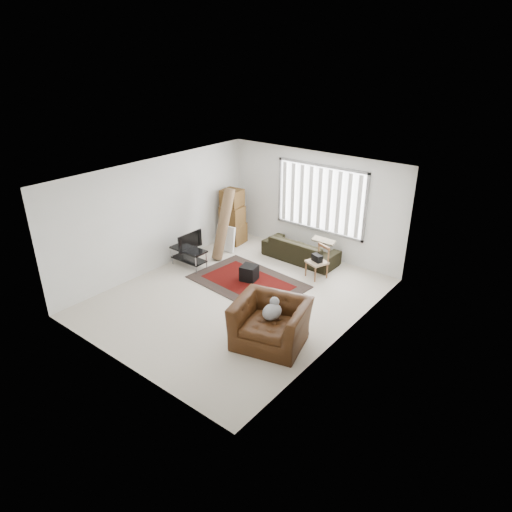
# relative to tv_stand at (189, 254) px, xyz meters

# --- Properties ---
(room) EXTENTS (6.00, 6.02, 2.71)m
(room) POSITION_rel_tv_stand_xyz_m (1.98, 0.09, 1.42)
(room) COLOR beige
(room) RESTS_ON ground
(persian_rug) EXTENTS (2.67, 1.90, 0.02)m
(persian_rug) POSITION_rel_tv_stand_xyz_m (1.69, 0.24, -0.33)
(persian_rug) COLOR black
(persian_rug) RESTS_ON ground
(tv_stand) EXTENTS (0.94, 0.42, 0.47)m
(tv_stand) POSITION_rel_tv_stand_xyz_m (0.00, 0.00, 0.00)
(tv_stand) COLOR black
(tv_stand) RESTS_ON ground
(tv) EXTENTS (0.10, 0.76, 0.44)m
(tv) POSITION_rel_tv_stand_xyz_m (-0.00, 0.00, 0.35)
(tv) COLOR black
(tv) RESTS_ON tv_stand
(subwoofer) EXTENTS (0.43, 0.43, 0.36)m
(subwoofer) POSITION_rel_tv_stand_xyz_m (1.66, 0.33, -0.14)
(subwoofer) COLOR black
(subwoofer) RESTS_ON persian_rug
(moving_boxes) EXTENTS (0.67, 0.62, 1.51)m
(moving_boxes) POSITION_rel_tv_stand_xyz_m (-0.15, 1.83, 0.36)
(moving_boxes) COLOR brown
(moving_boxes) RESTS_ON ground
(white_flatpack) EXTENTS (0.56, 0.27, 0.69)m
(white_flatpack) POSITION_rel_tv_stand_xyz_m (0.07, 1.28, 0.01)
(white_flatpack) COLOR silver
(white_flatpack) RESTS_ON ground
(rolled_rug) EXTENTS (0.31, 0.82, 1.81)m
(rolled_rug) POSITION_rel_tv_stand_xyz_m (0.30, 0.97, 0.57)
(rolled_rug) COLOR brown
(rolled_rug) RESTS_ON ground
(sofa) EXTENTS (1.97, 0.87, 0.75)m
(sofa) POSITION_rel_tv_stand_xyz_m (1.96, 2.03, 0.04)
(sofa) COLOR black
(sofa) RESTS_ON ground
(side_chair) EXTENTS (0.54, 0.54, 0.78)m
(side_chair) POSITION_rel_tv_stand_xyz_m (2.80, 1.48, 0.10)
(side_chair) COLOR #9C8366
(side_chair) RESTS_ON ground
(armchair) EXTENTS (1.55, 1.43, 0.96)m
(armchair) POSITION_rel_tv_stand_xyz_m (3.52, -1.32, 0.15)
(armchair) COLOR #3C1F0C
(armchair) RESTS_ON ground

